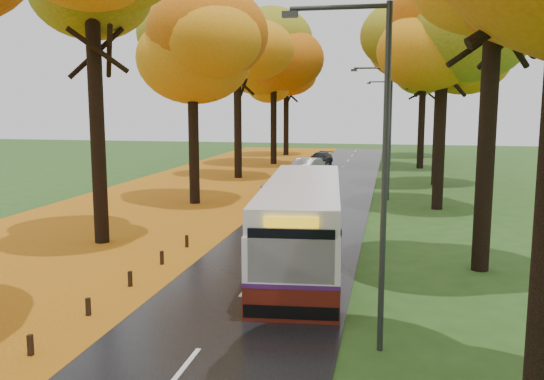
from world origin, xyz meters
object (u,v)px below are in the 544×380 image
(streetlamp_mid, at_px, (386,122))
(streetlamp_far, at_px, (389,115))
(bus, at_px, (302,222))
(streetlamp_near, at_px, (374,152))
(car_dark, at_px, (320,158))
(car_white, at_px, (286,183))
(car_silver, at_px, (305,168))

(streetlamp_mid, height_order, streetlamp_far, same)
(streetlamp_mid, bearing_deg, bus, -99.92)
(streetlamp_far, bearing_deg, streetlamp_near, -90.00)
(car_dark, bearing_deg, car_white, -77.61)
(streetlamp_far, bearing_deg, car_silver, -116.28)
(streetlamp_mid, relative_size, bus, 0.69)
(streetlamp_mid, bearing_deg, streetlamp_far, 90.00)
(streetlamp_mid, xyz_separation_m, car_white, (-6.24, 0.92, -3.95))
(streetlamp_mid, distance_m, car_silver, 11.94)
(bus, bearing_deg, streetlamp_mid, 74.36)
(streetlamp_near, height_order, bus, streetlamp_near)
(streetlamp_mid, height_order, car_silver, streetlamp_mid)
(car_silver, xyz_separation_m, car_dark, (-0.08, 10.00, -0.18))
(streetlamp_near, bearing_deg, streetlamp_far, 90.00)
(streetlamp_near, distance_m, bus, 7.92)
(bus, relative_size, car_dark, 2.87)
(car_silver, bearing_deg, car_dark, 103.89)
(streetlamp_near, distance_m, streetlamp_mid, 22.00)
(car_silver, bearing_deg, streetlamp_far, 77.13)
(streetlamp_mid, xyz_separation_m, streetlamp_far, (0.00, 22.00, 0.00))
(streetlamp_mid, height_order, car_dark, streetlamp_mid)
(streetlamp_mid, xyz_separation_m, car_dark, (-6.30, 19.42, -4.09))
(bus, height_order, car_dark, bus)
(car_white, height_order, car_silver, car_silver)
(streetlamp_near, distance_m, car_dark, 42.09)
(streetlamp_near, xyz_separation_m, bus, (-2.66, 6.79, -3.10))
(bus, distance_m, car_dark, 34.83)
(streetlamp_far, height_order, car_white, streetlamp_far)
(streetlamp_far, distance_m, car_white, 22.34)
(bus, xyz_separation_m, car_dark, (-3.64, 34.63, -0.99))
(car_silver, bearing_deg, streetlamp_mid, -43.17)
(streetlamp_near, bearing_deg, car_white, 105.23)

